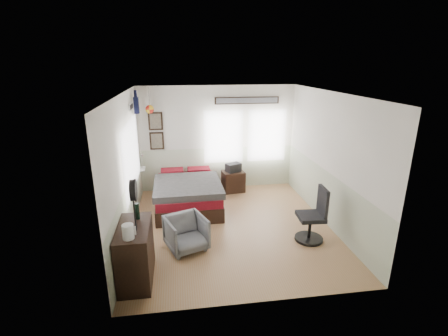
{
  "coord_description": "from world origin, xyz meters",
  "views": [
    {
      "loc": [
        -1.01,
        -5.91,
        3.24
      ],
      "look_at": [
        -0.1,
        0.4,
        1.15
      ],
      "focal_mm": 26.0,
      "sensor_mm": 36.0,
      "label": 1
    }
  ],
  "objects_px": {
    "bed": "(188,193)",
    "task_chair": "(314,219)",
    "dresser": "(135,253)",
    "armchair": "(186,233)",
    "nightstand": "(233,181)"
  },
  "relations": [
    {
      "from": "bed",
      "to": "task_chair",
      "type": "bearing_deg",
      "value": -40.44
    },
    {
      "from": "dresser",
      "to": "armchair",
      "type": "distance_m",
      "value": 1.1
    },
    {
      "from": "nightstand",
      "to": "task_chair",
      "type": "relative_size",
      "value": 0.51
    },
    {
      "from": "armchair",
      "to": "nightstand",
      "type": "distance_m",
      "value": 2.94
    },
    {
      "from": "dresser",
      "to": "bed",
      "type": "bearing_deg",
      "value": 71.15
    },
    {
      "from": "bed",
      "to": "dresser",
      "type": "height_order",
      "value": "dresser"
    },
    {
      "from": "bed",
      "to": "dresser",
      "type": "distance_m",
      "value": 2.75
    },
    {
      "from": "nightstand",
      "to": "armchair",
      "type": "bearing_deg",
      "value": -125.12
    },
    {
      "from": "armchair",
      "to": "task_chair",
      "type": "xyz_separation_m",
      "value": [
        2.38,
        -0.03,
        0.12
      ]
    },
    {
      "from": "task_chair",
      "to": "nightstand",
      "type": "bearing_deg",
      "value": 115.4
    },
    {
      "from": "bed",
      "to": "nightstand",
      "type": "xyz_separation_m",
      "value": [
        1.22,
        0.78,
        -0.05
      ]
    },
    {
      "from": "bed",
      "to": "task_chair",
      "type": "xyz_separation_m",
      "value": [
        2.29,
        -1.88,
        0.11
      ]
    },
    {
      "from": "task_chair",
      "to": "dresser",
      "type": "bearing_deg",
      "value": -163.84
    },
    {
      "from": "dresser",
      "to": "task_chair",
      "type": "distance_m",
      "value": 3.25
    },
    {
      "from": "task_chair",
      "to": "armchair",
      "type": "bearing_deg",
      "value": -177.32
    }
  ]
}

